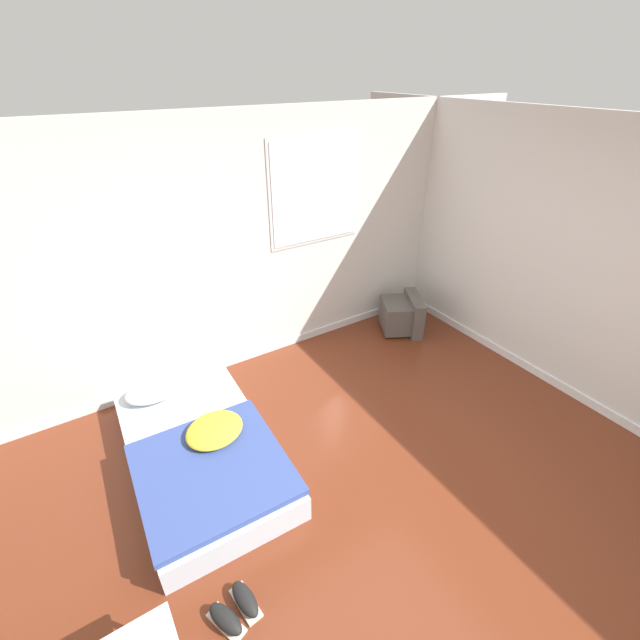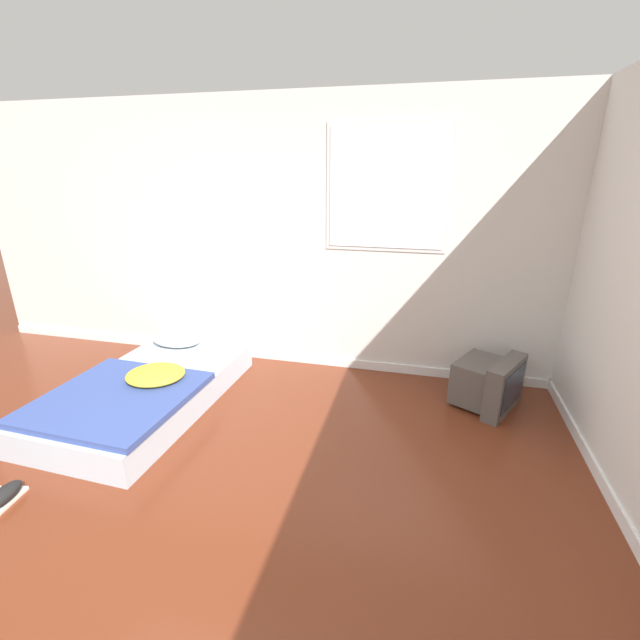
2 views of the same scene
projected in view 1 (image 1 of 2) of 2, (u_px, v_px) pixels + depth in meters
The scene contains 5 objects.
ground_plane at pixel (409, 538), 3.06m from camera, with size 20.00×20.00×0.00m, color maroon.
wall_back at pixel (244, 250), 4.32m from camera, with size 7.31×0.08×2.60m.
mattress_bed at pixel (200, 448), 3.58m from camera, with size 1.14×1.96×0.38m.
crt_tv at pixel (403, 314), 5.35m from camera, with size 0.64×0.67×0.45m.
sneaker_pair at pixel (236, 609), 2.61m from camera, with size 0.31×0.32×0.10m.
Camera 1 is at (-1.51, -1.19, 2.91)m, focal length 24.00 mm.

